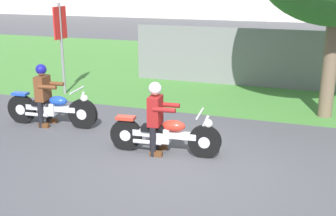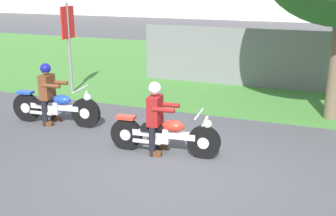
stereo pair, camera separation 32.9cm
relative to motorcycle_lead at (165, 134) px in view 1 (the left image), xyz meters
The scene contains 8 objects.
ground 0.83m from the motorcycle_lead, 63.82° to the right, with size 120.00×120.00×0.00m, color #4C4C51.
grass_verge 8.66m from the motorcycle_lead, 87.86° to the left, with size 60.00×12.00×0.01m, color #478438.
motorcycle_lead is the anchor object (origin of this frame).
rider_lead 0.46m from the motorcycle_lead, behind, with size 0.57×0.49×1.39m.
motorcycle_follow 3.06m from the motorcycle_lead, 166.43° to the left, with size 2.20×0.66×0.89m.
rider_follow 3.26m from the motorcycle_lead, 167.33° to the left, with size 0.57×0.49×1.42m.
sign_banner 5.58m from the motorcycle_lead, 142.37° to the left, with size 0.08×0.60×2.60m.
fence_segment 6.09m from the motorcycle_lead, 86.12° to the left, with size 7.00×0.06×1.80m, color slate.
Camera 1 is at (2.24, -6.54, 3.18)m, focal length 45.86 mm.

